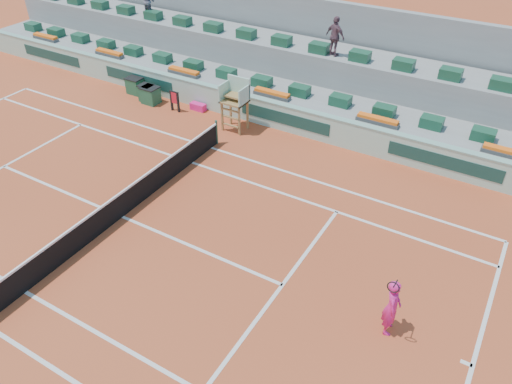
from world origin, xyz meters
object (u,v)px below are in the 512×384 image
player_bag (198,107)px  drink_cooler_a (150,95)px  umpire_chair (236,97)px  tennis_player (392,307)px

player_bag → drink_cooler_a: bearing=-167.2°
player_bag → drink_cooler_a: size_ratio=0.92×
player_bag → drink_cooler_a: drink_cooler_a is taller
umpire_chair → tennis_player: umpire_chair is taller
drink_cooler_a → tennis_player: (14.69, -7.54, 0.49)m
player_bag → umpire_chair: bearing=-13.4°
player_bag → tennis_player: 14.68m
player_bag → drink_cooler_a: 2.55m
tennis_player → drink_cooler_a: bearing=152.8°
drink_cooler_a → tennis_player: bearing=-27.2°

